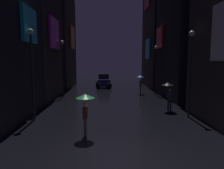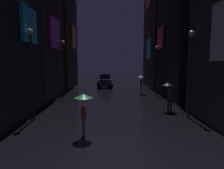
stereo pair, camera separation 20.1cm
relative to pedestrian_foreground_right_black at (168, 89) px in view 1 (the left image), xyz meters
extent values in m
plane|color=black|center=(-4.16, -7.33, -1.67)|extent=(120.00, 120.00, 0.00)
cube|color=#19D8F2|center=(-9.51, -1.41, 4.30)|extent=(0.20, 2.20, 2.20)
cube|color=#33302D|center=(-11.66, 5.28, 7.65)|extent=(4.00, 7.21, 18.64)
cube|color=#F226D8|center=(-9.51, 4.70, 4.62)|extent=(0.20, 2.98, 2.82)
cube|color=#33302D|center=(-11.66, 14.85, 7.87)|extent=(4.00, 8.35, 19.07)
cube|color=orange|center=(-9.51, 14.85, 5.40)|extent=(0.20, 2.92, 3.11)
cube|color=white|center=(1.19, -4.69, 3.48)|extent=(0.20, 1.95, 2.91)
cube|color=red|center=(1.19, 7.29, 4.54)|extent=(0.20, 2.28, 2.27)
cube|color=#2D2826|center=(3.34, 14.89, 9.79)|extent=(4.00, 8.44, 22.92)
cube|color=#19D8F2|center=(1.19, 13.56, 3.72)|extent=(0.20, 2.54, 2.72)
cube|color=red|center=(1.19, 14.72, 10.39)|extent=(0.20, 3.16, 1.78)
cylinder|color=black|center=(0.21, -0.04, -1.24)|extent=(0.12, 0.12, 0.85)
cylinder|color=black|center=(0.04, 0.02, -1.24)|extent=(0.12, 0.12, 0.85)
cube|color=#333859|center=(0.13, -0.01, -0.52)|extent=(0.39, 0.32, 0.60)
sphere|color=beige|center=(0.13, -0.01, -0.11)|extent=(0.22, 0.22, 0.22)
cylinder|color=#333859|center=(-0.06, 0.00, -0.47)|extent=(0.09, 0.09, 0.50)
cylinder|color=slate|center=(-0.06, 0.00, -0.13)|extent=(0.02, 0.02, 0.77)
cone|color=black|center=(-0.06, 0.00, 0.35)|extent=(0.90, 0.90, 0.20)
cylinder|color=black|center=(-0.81, 7.51, -1.24)|extent=(0.12, 0.12, 0.85)
cylinder|color=black|center=(-0.78, 7.69, -1.24)|extent=(0.12, 0.12, 0.85)
cube|color=brown|center=(-0.79, 7.60, -0.52)|extent=(0.27, 0.37, 0.60)
sphere|color=#9E7051|center=(-0.79, 7.60, -0.11)|extent=(0.22, 0.22, 0.22)
cylinder|color=brown|center=(-0.81, 7.78, -0.47)|extent=(0.09, 0.09, 0.50)
cylinder|color=slate|center=(-0.81, 7.78, -0.13)|extent=(0.02, 0.02, 0.77)
cone|color=#263FB2|center=(-0.81, 7.78, 0.35)|extent=(0.90, 0.90, 0.20)
cylinder|color=#38332D|center=(-5.66, -4.81, -1.24)|extent=(0.12, 0.12, 0.85)
cylinder|color=#38332D|center=(-5.66, -4.99, -1.24)|extent=(0.12, 0.12, 0.85)
cube|color=#4C1E23|center=(-5.66, -4.90, -0.52)|extent=(0.23, 0.35, 0.60)
sphere|color=beige|center=(-5.66, -4.90, -0.11)|extent=(0.22, 0.22, 0.22)
cylinder|color=#4C1E23|center=(-5.62, -5.09, -0.47)|extent=(0.09, 0.09, 0.50)
cylinder|color=slate|center=(-5.62, -5.09, -0.13)|extent=(0.02, 0.02, 0.77)
cone|color=green|center=(-5.62, -5.09, 0.35)|extent=(0.90, 0.90, 0.20)
cube|color=navy|center=(-5.06, 14.07, -0.90)|extent=(1.94, 4.19, 0.90)
cube|color=black|center=(-5.06, 14.07, -0.10)|extent=(1.55, 1.93, 0.70)
cylinder|color=black|center=(-4.17, 12.79, -1.35)|extent=(0.65, 0.26, 0.64)
cylinder|color=black|center=(-5.78, 12.69, -1.35)|extent=(0.65, 0.26, 0.64)
cylinder|color=black|center=(-4.33, 15.45, -1.35)|extent=(0.65, 0.26, 0.64)
cylinder|color=black|center=(-5.94, 15.35, -1.35)|extent=(0.65, 0.26, 0.64)
cube|color=white|center=(-4.38, 12.03, -0.90)|extent=(0.20, 0.07, 0.14)
cube|color=white|center=(-5.48, 11.97, -0.90)|extent=(0.20, 0.07, 0.14)
cylinder|color=#2D2D33|center=(-9.16, -2.19, 0.97)|extent=(0.14, 0.14, 5.27)
sphere|color=#F9EFCC|center=(-9.16, -2.19, 3.78)|extent=(0.36, 0.36, 0.36)
cylinder|color=#2D2D33|center=(0.84, -1.77, 0.96)|extent=(0.14, 0.14, 5.26)
sphere|color=#F9EFCC|center=(0.84, -1.77, 3.77)|extent=(0.36, 0.36, 0.36)
cylinder|color=#2D2D33|center=(0.84, 7.48, 0.84)|extent=(0.14, 0.14, 5.03)
sphere|color=#F9EFCC|center=(0.84, 7.48, 3.54)|extent=(0.36, 0.36, 0.36)
cylinder|color=#2D2D33|center=(-9.16, 6.49, 1.07)|extent=(0.14, 0.14, 5.47)
sphere|color=#F9EFCC|center=(-9.16, 6.49, 3.98)|extent=(0.36, 0.36, 0.36)
camera|label=1|loc=(-4.58, -14.58, 2.00)|focal=32.00mm
camera|label=2|loc=(-4.38, -14.58, 2.00)|focal=32.00mm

